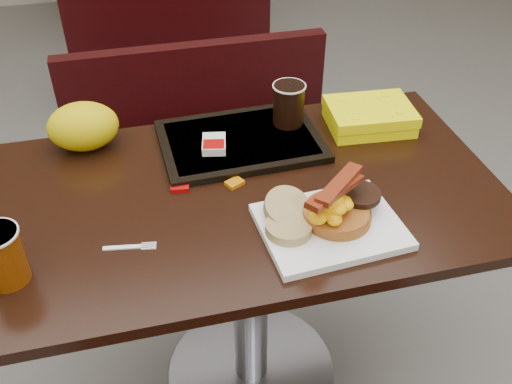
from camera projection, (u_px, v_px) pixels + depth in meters
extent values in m
cube|color=#65635E|center=(251.00, 374.00, 1.85)|extent=(6.00, 7.00, 0.01)
cube|color=white|center=(330.00, 227.00, 1.27)|extent=(0.32, 0.25, 0.02)
cylinder|color=#9E511A|center=(337.00, 213.00, 1.26)|extent=(0.19, 0.19, 0.03)
cylinder|color=black|center=(361.00, 194.00, 1.28)|extent=(0.10, 0.10, 0.01)
ellipsoid|color=yellow|center=(330.00, 204.00, 1.22)|extent=(0.11, 0.10, 0.05)
cylinder|color=tan|center=(289.00, 227.00, 1.23)|extent=(0.13, 0.13, 0.02)
cylinder|color=tan|center=(287.00, 207.00, 1.27)|extent=(0.13, 0.13, 0.06)
cylinder|color=#9C4105|center=(2.00, 256.00, 1.12)|extent=(0.10, 0.10, 0.12)
cube|color=white|center=(362.00, 208.00, 1.33)|extent=(0.02, 0.19, 0.00)
cube|color=#B66407|center=(235.00, 183.00, 1.39)|extent=(0.05, 0.05, 0.01)
cube|color=#8C0504|center=(180.00, 187.00, 1.38)|extent=(0.05, 0.04, 0.01)
cube|color=black|center=(241.00, 141.00, 1.53)|extent=(0.42, 0.31, 0.02)
cube|color=silver|center=(214.00, 144.00, 1.48)|extent=(0.07, 0.09, 0.02)
cylinder|color=black|center=(289.00, 104.00, 1.55)|extent=(0.10, 0.10, 0.11)
cube|color=#F2E904|center=(370.00, 116.00, 1.59)|extent=(0.24, 0.19, 0.06)
ellipsoid|color=#DAB907|center=(83.00, 126.00, 1.49)|extent=(0.21, 0.18, 0.13)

